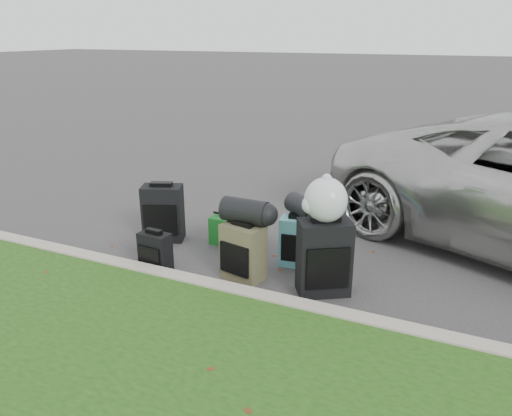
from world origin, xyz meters
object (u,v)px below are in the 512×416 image
at_px(suitcase_large_black_left, 163,213).
at_px(tote_green, 224,230).
at_px(suitcase_large_black_right, 324,258).
at_px(tote_navy, 243,237).
at_px(suitcase_small_black, 155,252).
at_px(suitcase_teal, 298,242).
at_px(suitcase_olive, 243,252).

relative_size(suitcase_large_black_left, tote_green, 2.04).
height_order(suitcase_large_black_right, tote_navy, suitcase_large_black_right).
xyz_separation_m(suitcase_small_black, tote_navy, (0.62, 0.94, -0.08)).
bearing_deg(suitcase_large_black_left, tote_green, -6.50).
relative_size(suitcase_small_black, suitcase_large_black_right, 0.57).
bearing_deg(tote_green, suitcase_teal, -11.05).
bearing_deg(suitcase_large_black_right, tote_navy, 120.69).
bearing_deg(tote_navy, tote_green, -172.12).
bearing_deg(suitcase_small_black, tote_navy, 60.57).
distance_m(suitcase_olive, suitcase_large_black_right, 0.88).
bearing_deg(suitcase_large_black_left, tote_navy, -13.58).
bearing_deg(suitcase_olive, suitcase_large_black_right, 15.27).
bearing_deg(tote_navy, suitcase_olive, -44.90).
bearing_deg(suitcase_olive, suitcase_teal, 64.28).
bearing_deg(suitcase_large_black_right, tote_green, 123.67).
xyz_separation_m(suitcase_large_black_left, suitcase_teal, (1.82, 0.01, -0.07)).
distance_m(suitcase_teal, tote_green, 1.09).
height_order(suitcase_large_black_right, tote_green, suitcase_large_black_right).
height_order(suitcase_teal, tote_navy, suitcase_teal).
bearing_deg(tote_green, suitcase_small_black, -108.48).
xyz_separation_m(suitcase_small_black, suitcase_large_black_left, (-0.42, 0.78, 0.14)).
distance_m(tote_green, tote_navy, 0.29).
relative_size(suitcase_olive, tote_green, 1.74).
bearing_deg(tote_navy, suitcase_teal, 7.18).
xyz_separation_m(suitcase_teal, tote_navy, (-0.78, 0.15, -0.14)).
bearing_deg(suitcase_teal, tote_green, 160.40).
height_order(suitcase_small_black, suitcase_large_black_right, suitcase_large_black_right).
relative_size(suitcase_large_black_left, suitcase_large_black_right, 0.92).
relative_size(suitcase_teal, tote_navy, 1.99).
bearing_deg(suitcase_large_black_left, suitcase_olive, -43.63).
bearing_deg(suitcase_small_black, suitcase_large_black_right, 12.86).
bearing_deg(suitcase_teal, suitcase_large_black_left, 171.66).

